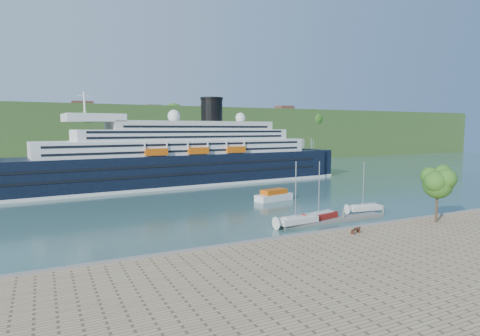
% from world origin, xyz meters
% --- Properties ---
extents(ground, '(400.00, 400.00, 0.00)m').
position_xyz_m(ground, '(0.00, 0.00, 0.00)').
color(ground, '#2F5350').
rests_on(ground, ground).
extents(far_hillside, '(400.00, 50.00, 24.00)m').
position_xyz_m(far_hillside, '(0.00, 145.00, 12.00)').
color(far_hillside, '#2C4F1F').
rests_on(far_hillside, ground).
extents(quay_coping, '(220.00, 0.50, 0.30)m').
position_xyz_m(quay_coping, '(0.00, -0.20, 1.15)').
color(quay_coping, slate).
rests_on(quay_coping, promenade).
extents(cruise_ship, '(102.79, 22.81, 22.89)m').
position_xyz_m(cruise_ship, '(-5.11, 57.99, 11.45)').
color(cruise_ship, black).
rests_on(cruise_ship, ground).
extents(park_bench, '(1.56, 0.88, 0.94)m').
position_xyz_m(park_bench, '(0.39, -2.39, 1.47)').
color(park_bench, '#4E2816').
rests_on(park_bench, promenade).
extents(promenade_tree, '(5.46, 5.46, 9.05)m').
position_xyz_m(promenade_tree, '(15.17, -2.85, 5.52)').
color(promenade_tree, '#265F19').
rests_on(promenade_tree, promenade).
extents(floating_pontoon, '(19.26, 2.57, 0.43)m').
position_xyz_m(floating_pontoon, '(5.00, 7.77, 0.21)').
color(floating_pontoon, slate).
rests_on(floating_pontoon, ground).
extents(sailboat_white_near, '(7.33, 2.53, 9.31)m').
position_xyz_m(sailboat_white_near, '(-1.83, 7.41, 4.65)').
color(sailboat_white_near, silver).
rests_on(sailboat_white_near, ground).
extents(sailboat_red, '(7.28, 3.39, 9.08)m').
position_xyz_m(sailboat_red, '(3.07, 8.34, 4.54)').
color(sailboat_red, maroon).
rests_on(sailboat_red, ground).
extents(sailboat_white_far, '(6.71, 2.55, 8.45)m').
position_xyz_m(sailboat_white_far, '(14.19, 10.37, 4.23)').
color(sailboat_white_far, silver).
rests_on(sailboat_white_far, ground).
extents(tender_launch, '(8.67, 4.45, 2.29)m').
position_xyz_m(tender_launch, '(6.25, 27.64, 1.14)').
color(tender_launch, '#C9530B').
rests_on(tender_launch, ground).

